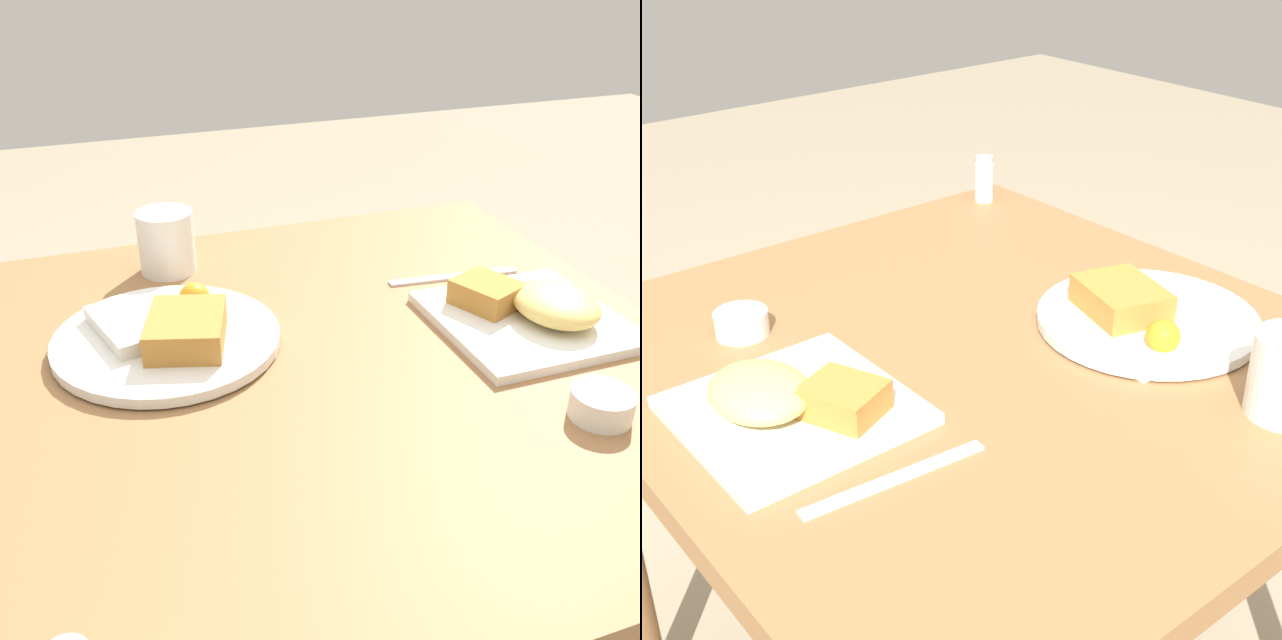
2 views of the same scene
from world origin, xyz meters
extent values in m
cube|color=olive|center=(0.00, 0.00, 0.72)|extent=(0.94, 0.88, 0.04)
cylinder|color=brown|center=(0.41, -0.38, 0.35)|extent=(0.05, 0.05, 0.70)
cylinder|color=brown|center=(0.41, 0.38, 0.35)|extent=(0.05, 0.05, 0.70)
cube|color=silver|center=(0.12, 0.22, 0.74)|extent=(0.19, 0.25, 0.00)
cube|color=white|center=(-0.01, -0.26, 0.74)|extent=(0.24, 0.24, 0.01)
ellipsoid|color=#EFCC6B|center=(-0.03, -0.29, 0.77)|extent=(0.13, 0.11, 0.04)
cube|color=#B77A33|center=(0.04, -0.23, 0.77)|extent=(0.11, 0.10, 0.04)
cylinder|color=white|center=(0.10, 0.22, 0.75)|extent=(0.30, 0.30, 0.01)
cube|color=#B77A33|center=(0.07, 0.19, 0.77)|extent=(0.14, 0.13, 0.04)
cube|color=silver|center=(0.13, 0.27, 0.76)|extent=(0.14, 0.09, 0.02)
sphere|color=orange|center=(0.17, 0.16, 0.77)|extent=(0.04, 0.04, 0.04)
cylinder|color=white|center=(-0.22, -0.22, 0.75)|extent=(0.07, 0.07, 0.03)
cylinder|color=#D1B775|center=(-0.22, -0.22, 0.77)|extent=(0.06, 0.06, 0.00)
cube|color=silver|center=(0.16, -0.24, 0.74)|extent=(0.04, 0.21, 0.00)
cylinder|color=white|center=(0.34, 0.17, 0.79)|extent=(0.09, 0.09, 0.10)
camera|label=1|loc=(-0.77, 0.32, 1.24)|focal=42.00mm
camera|label=2|loc=(0.77, -0.65, 1.31)|focal=50.00mm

